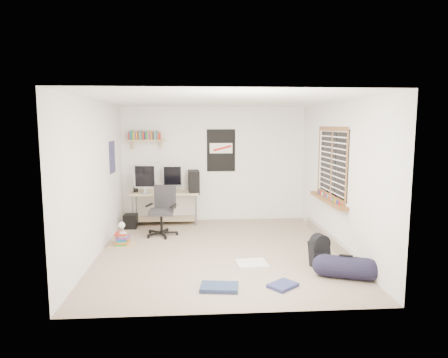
{
  "coord_description": "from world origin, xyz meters",
  "views": [
    {
      "loc": [
        -0.39,
        -6.48,
        2.11
      ],
      "look_at": [
        0.09,
        0.4,
        1.17
      ],
      "focal_mm": 32.0,
      "sensor_mm": 36.0,
      "label": 1
    }
  ],
  "objects": [
    {
      "name": "office_chair",
      "position": [
        -1.07,
        1.03,
        0.49
      ],
      "size": [
        0.78,
        0.78,
        0.96
      ],
      "primitive_type": "cube",
      "rotation": [
        0.0,
        0.0,
        -0.3
      ],
      "color": "#27272A",
      "rests_on": "floor"
    },
    {
      "name": "floor",
      "position": [
        0.0,
        0.0,
        -0.01
      ],
      "size": [
        4.0,
        4.5,
        0.01
      ],
      "primitive_type": "cube",
      "color": "gray",
      "rests_on": "ground"
    },
    {
      "name": "monitor_right",
      "position": [
        -0.9,
        2.0,
        0.87
      ],
      "size": [
        0.41,
        0.12,
        0.44
      ],
      "primitive_type": "cube",
      "rotation": [
        0.0,
        0.0,
        -0.04
      ],
      "color": "#A5A6AA",
      "rests_on": "desk"
    },
    {
      "name": "keyboard",
      "position": [
        -1.29,
        1.76,
        0.66
      ],
      "size": [
        0.42,
        0.24,
        0.02
      ],
      "primitive_type": "cube",
      "rotation": [
        0.0,
        0.0,
        -0.26
      ],
      "color": "black",
      "rests_on": "desk"
    },
    {
      "name": "backpack",
      "position": [
        1.44,
        -0.82,
        0.2
      ],
      "size": [
        0.33,
        0.29,
        0.38
      ],
      "primitive_type": "cube",
      "rotation": [
        0.0,
        0.0,
        0.25
      ],
      "color": "black",
      "rests_on": "floor"
    },
    {
      "name": "book_stack",
      "position": [
        -1.71,
        0.44,
        0.15
      ],
      "size": [
        0.5,
        0.44,
        0.3
      ],
      "primitive_type": "cube",
      "rotation": [
        0.0,
        0.0,
        -0.19
      ],
      "color": "brown",
      "rests_on": "floor"
    },
    {
      "name": "desk",
      "position": [
        -1.06,
        2.0,
        0.36
      ],
      "size": [
        1.54,
        0.94,
        0.65
      ],
      "primitive_type": "cube",
      "rotation": [
        0.0,
        0.0,
        -0.24
      ],
      "color": "tan",
      "rests_on": "floor"
    },
    {
      "name": "subwoofer",
      "position": [
        -1.75,
        1.63,
        0.14
      ],
      "size": [
        0.28,
        0.28,
        0.3
      ],
      "primitive_type": "cube",
      "rotation": [
        0.0,
        0.0,
        -0.05
      ],
      "color": "black",
      "rests_on": "floor"
    },
    {
      "name": "speaker_right",
      "position": [
        -1.04,
        1.75,
        0.74
      ],
      "size": [
        0.09,
        0.09,
        0.17
      ],
      "primitive_type": "cube",
      "rotation": [
        0.0,
        0.0,
        -0.11
      ],
      "color": "black",
      "rests_on": "desk"
    },
    {
      "name": "speaker_left",
      "position": [
        -1.68,
        1.96,
        0.74
      ],
      "size": [
        0.1,
        0.1,
        0.18
      ],
      "primitive_type": "cube",
      "rotation": [
        0.0,
        0.0,
        0.09
      ],
      "color": "black",
      "rests_on": "desk"
    },
    {
      "name": "monitor_left",
      "position": [
        -1.46,
        1.77,
        0.9
      ],
      "size": [
        0.45,
        0.15,
        0.49
      ],
      "primitive_type": "cube",
      "rotation": [
        0.0,
        0.0,
        -0.09
      ],
      "color": "#AEAFB3",
      "rests_on": "desk"
    },
    {
      "name": "jeans_b",
      "position": [
        0.72,
        -1.56,
        0.03
      ],
      "size": [
        0.45,
        0.44,
        0.04
      ],
      "primitive_type": "cube",
      "rotation": [
        0.0,
        0.0,
        0.69
      ],
      "color": "navy",
      "rests_on": "floor"
    },
    {
      "name": "window",
      "position": [
        1.95,
        0.3,
        1.45
      ],
      "size": [
        0.1,
        1.5,
        1.26
      ],
      "primitive_type": "cube",
      "color": "brown",
      "rests_on": "right_wall"
    },
    {
      "name": "baseboard_heater",
      "position": [
        1.96,
        0.3,
        0.09
      ],
      "size": [
        0.08,
        2.5,
        0.18
      ],
      "primitive_type": "cube",
      "color": "#B7B2A8",
      "rests_on": "floor"
    },
    {
      "name": "left_wall",
      "position": [
        -2.0,
        0.0,
        1.25
      ],
      "size": [
        0.01,
        4.5,
        2.5
      ],
      "primitive_type": "cube",
      "color": "silver",
      "rests_on": "ground"
    },
    {
      "name": "poster_back_wall",
      "position": [
        0.15,
        2.23,
        1.55
      ],
      "size": [
        0.62,
        0.03,
        0.92
      ],
      "primitive_type": "cube",
      "color": "black",
      "rests_on": "back_wall"
    },
    {
      "name": "wall_shelf",
      "position": [
        -1.45,
        2.14,
        1.78
      ],
      "size": [
        0.8,
        0.22,
        0.24
      ],
      "primitive_type": "cube",
      "color": "tan",
      "rests_on": "back_wall"
    },
    {
      "name": "desk_lamp",
      "position": [
        -1.69,
        0.42,
        0.38
      ],
      "size": [
        0.14,
        0.22,
        0.21
      ],
      "primitive_type": "cube",
      "rotation": [
        0.0,
        0.0,
        -0.05
      ],
      "color": "silver",
      "rests_on": "book_stack"
    },
    {
      "name": "ceiling",
      "position": [
        0.0,
        0.0,
        2.5
      ],
      "size": [
        4.0,
        4.5,
        0.01
      ],
      "primitive_type": "cube",
      "color": "white",
      "rests_on": "ground"
    },
    {
      "name": "jeans_a",
      "position": [
        -0.11,
        -1.58,
        0.03
      ],
      "size": [
        0.52,
        0.37,
        0.05
      ],
      "primitive_type": "cube",
      "rotation": [
        0.0,
        0.0,
        -0.13
      ],
      "color": "navy",
      "rests_on": "floor"
    },
    {
      "name": "back_wall",
      "position": [
        0.0,
        2.25,
        1.25
      ],
      "size": [
        4.0,
        0.01,
        2.5
      ],
      "primitive_type": "cube",
      "color": "silver",
      "rests_on": "ground"
    },
    {
      "name": "right_wall",
      "position": [
        2.0,
        0.0,
        1.25
      ],
      "size": [
        0.01,
        4.5,
        2.5
      ],
      "primitive_type": "cube",
      "color": "silver",
      "rests_on": "ground"
    },
    {
      "name": "pc_tower",
      "position": [
        -0.45,
        1.97,
        0.9
      ],
      "size": [
        0.25,
        0.48,
        0.49
      ],
      "primitive_type": "cube",
      "rotation": [
        0.0,
        0.0,
        0.07
      ],
      "color": "black",
      "rests_on": "desk"
    },
    {
      "name": "poster_left_wall",
      "position": [
        -1.99,
        1.2,
        1.5
      ],
      "size": [
        0.02,
        0.42,
        0.6
      ],
      "primitive_type": "cube",
      "color": "navy",
      "rests_on": "left_wall"
    },
    {
      "name": "tshirt",
      "position": [
        0.43,
        -0.71,
        0.02
      ],
      "size": [
        0.49,
        0.42,
        0.04
      ],
      "primitive_type": "cube",
      "rotation": [
        0.0,
        0.0,
        0.11
      ],
      "color": "silver",
      "rests_on": "floor"
    },
    {
      "name": "duffel_bag",
      "position": [
        1.65,
        -1.32,
        0.14
      ],
      "size": [
        0.4,
        0.4,
        0.61
      ],
      "primitive_type": "cylinder",
      "rotation": [
        0.0,
        0.0,
        -0.37
      ],
      "color": "black",
      "rests_on": "floor"
    }
  ]
}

